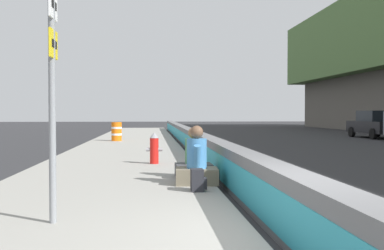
{
  "coord_description": "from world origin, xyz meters",
  "views": [
    {
      "loc": [
        -5.09,
        1.72,
        1.56
      ],
      "look_at": [
        8.68,
        0.5,
        1.2
      ],
      "focal_mm": 43.66,
      "sensor_mm": 36.0,
      "label": 1
    }
  ],
  "objects_px": {
    "construction_barrel": "(117,131)",
    "fire_hydrant": "(154,148)",
    "seated_person_foreground": "(197,166)",
    "backpack": "(198,180)",
    "route_sign_post": "(52,60)",
    "parked_car_midline": "(376,124)",
    "seated_person_middle": "(194,162)"
  },
  "relations": [
    {
      "from": "fire_hydrant",
      "to": "seated_person_middle",
      "type": "xyz_separation_m",
      "value": [
        -2.84,
        -0.85,
        -0.1
      ]
    },
    {
      "from": "fire_hydrant",
      "to": "parked_car_midline",
      "type": "relative_size",
      "value": 0.19
    },
    {
      "from": "route_sign_post",
      "to": "backpack",
      "type": "distance_m",
      "value": 3.64
    },
    {
      "from": "route_sign_post",
      "to": "fire_hydrant",
      "type": "bearing_deg",
      "value": -10.98
    },
    {
      "from": "route_sign_post",
      "to": "construction_barrel",
      "type": "distance_m",
      "value": 17.95
    },
    {
      "from": "construction_barrel",
      "to": "fire_hydrant",
      "type": "bearing_deg",
      "value": -170.45
    },
    {
      "from": "route_sign_post",
      "to": "construction_barrel",
      "type": "height_order",
      "value": "route_sign_post"
    },
    {
      "from": "seated_person_middle",
      "to": "backpack",
      "type": "relative_size",
      "value": 2.77
    },
    {
      "from": "seated_person_middle",
      "to": "construction_barrel",
      "type": "bearing_deg",
      "value": 11.05
    },
    {
      "from": "fire_hydrant",
      "to": "seated_person_foreground",
      "type": "height_order",
      "value": "seated_person_foreground"
    },
    {
      "from": "route_sign_post",
      "to": "seated_person_middle",
      "type": "xyz_separation_m",
      "value": [
        4.11,
        -2.2,
        -1.75
      ]
    },
    {
      "from": "seated_person_foreground",
      "to": "backpack",
      "type": "distance_m",
      "value": 0.89
    },
    {
      "from": "seated_person_middle",
      "to": "backpack",
      "type": "distance_m",
      "value": 1.83
    },
    {
      "from": "backpack",
      "to": "construction_barrel",
      "type": "xyz_separation_m",
      "value": [
        15.59,
        2.59,
        0.28
      ]
    },
    {
      "from": "seated_person_foreground",
      "to": "backpack",
      "type": "height_order",
      "value": "seated_person_foreground"
    },
    {
      "from": "construction_barrel",
      "to": "parked_car_midline",
      "type": "xyz_separation_m",
      "value": [
        3.86,
        -15.68,
        0.24
      ]
    },
    {
      "from": "fire_hydrant",
      "to": "construction_barrel",
      "type": "height_order",
      "value": "construction_barrel"
    },
    {
      "from": "route_sign_post",
      "to": "parked_car_midline",
      "type": "xyz_separation_m",
      "value": [
        21.74,
        -15.18,
        -1.37
      ]
    },
    {
      "from": "backpack",
      "to": "construction_barrel",
      "type": "height_order",
      "value": "construction_barrel"
    },
    {
      "from": "fire_hydrant",
      "to": "backpack",
      "type": "relative_size",
      "value": 2.2
    },
    {
      "from": "route_sign_post",
      "to": "seated_person_foreground",
      "type": "relative_size",
      "value": 3.08
    },
    {
      "from": "route_sign_post",
      "to": "backpack",
      "type": "bearing_deg",
      "value": -42.67
    },
    {
      "from": "seated_person_middle",
      "to": "route_sign_post",
      "type": "bearing_deg",
      "value": 151.85
    },
    {
      "from": "fire_hydrant",
      "to": "parked_car_midline",
      "type": "distance_m",
      "value": 20.26
    },
    {
      "from": "backpack",
      "to": "parked_car_midline",
      "type": "bearing_deg",
      "value": -33.91
    },
    {
      "from": "backpack",
      "to": "construction_barrel",
      "type": "distance_m",
      "value": 15.81
    },
    {
      "from": "parked_car_midline",
      "to": "construction_barrel",
      "type": "bearing_deg",
      "value": 103.85
    },
    {
      "from": "fire_hydrant",
      "to": "construction_barrel",
      "type": "relative_size",
      "value": 0.93
    },
    {
      "from": "seated_person_foreground",
      "to": "seated_person_middle",
      "type": "xyz_separation_m",
      "value": [
        0.96,
        -0.03,
        -0.02
      ]
    },
    {
      "from": "backpack",
      "to": "seated_person_middle",
      "type": "bearing_deg",
      "value": -2.95
    },
    {
      "from": "route_sign_post",
      "to": "backpack",
      "type": "relative_size",
      "value": 9.0
    },
    {
      "from": "fire_hydrant",
      "to": "backpack",
      "type": "bearing_deg",
      "value": -170.8
    }
  ]
}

